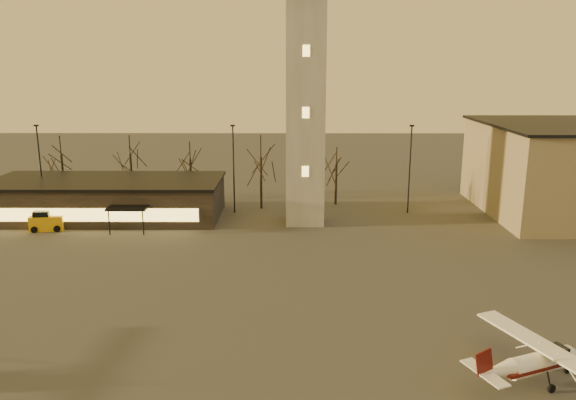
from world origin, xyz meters
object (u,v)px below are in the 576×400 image
at_px(terminal, 107,198).
at_px(cessna_front, 542,365).
at_px(control_tower, 306,68).
at_px(service_cart, 47,222).

distance_m(terminal, cessna_front, 47.65).
distance_m(control_tower, terminal, 26.24).
xyz_separation_m(control_tower, terminal, (-21.99, 1.98, -14.17)).
height_order(terminal, cessna_front, terminal).
xyz_separation_m(control_tower, cessna_front, (12.13, -31.26, -15.40)).
relative_size(control_tower, cessna_front, 3.42).
bearing_deg(control_tower, cessna_front, -68.79).
bearing_deg(cessna_front, service_cart, 121.70).
distance_m(cessna_front, service_cart, 48.07).
distance_m(control_tower, cessna_front, 36.90).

